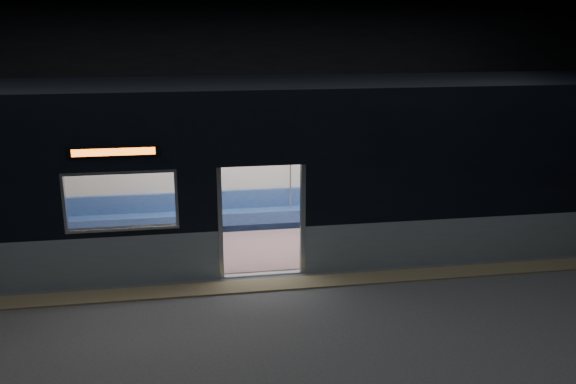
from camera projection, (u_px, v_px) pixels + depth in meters
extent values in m
cube|color=#47494C|center=(270.00, 300.00, 10.12)|extent=(24.00, 14.00, 0.01)
cube|color=black|center=(234.00, 98.00, 16.07)|extent=(24.00, 0.04, 5.00)
cube|color=#8C7F59|center=(266.00, 285.00, 10.63)|extent=(22.80, 0.50, 0.03)
cube|color=#8697A0|center=(511.00, 237.00, 11.76)|extent=(8.30, 0.12, 0.90)
cube|color=black|center=(520.00, 156.00, 11.33)|extent=(8.30, 0.12, 2.30)
cube|color=black|center=(261.00, 133.00, 10.41)|extent=(1.40, 0.12, 1.15)
cube|color=#B7BABC|center=(220.00, 223.00, 10.73)|extent=(0.08, 0.14, 2.05)
cube|color=#B7BABC|center=(303.00, 219.00, 10.96)|extent=(0.08, 0.14, 2.05)
cube|color=black|center=(114.00, 152.00, 10.02)|extent=(1.50, 0.04, 0.18)
cube|color=orange|center=(114.00, 152.00, 10.01)|extent=(1.34, 0.03, 0.12)
cube|color=beige|center=(246.00, 156.00, 13.42)|extent=(18.00, 0.12, 3.20)
cube|color=black|center=(251.00, 86.00, 11.60)|extent=(18.00, 3.00, 0.15)
cube|color=gray|center=(254.00, 246.00, 12.48)|extent=(17.76, 2.76, 0.04)
cube|color=beige|center=(252.00, 134.00, 11.85)|extent=(17.76, 2.76, 0.10)
cube|color=navy|center=(248.00, 219.00, 13.49)|extent=(11.00, 0.48, 0.41)
cube|color=navy|center=(247.00, 199.00, 13.56)|extent=(11.00, 0.10, 0.40)
cube|color=#6C4F54|center=(77.00, 266.00, 10.87)|extent=(4.40, 0.48, 0.41)
cube|color=#6C4F54|center=(428.00, 245.00, 11.90)|extent=(4.40, 0.48, 0.41)
cylinder|color=silver|center=(207.00, 211.00, 10.95)|extent=(0.04, 0.04, 2.26)
cylinder|color=silver|center=(203.00, 180.00, 13.10)|extent=(0.04, 0.04, 2.26)
cylinder|color=silver|center=(311.00, 206.00, 11.25)|extent=(0.04, 0.04, 2.26)
cylinder|color=silver|center=(290.00, 176.00, 13.40)|extent=(0.04, 0.04, 2.26)
cylinder|color=silver|center=(247.00, 143.00, 12.99)|extent=(11.00, 0.03, 0.03)
cube|color=black|center=(432.00, 200.00, 13.87)|extent=(0.15, 0.42, 0.14)
cube|color=black|center=(440.00, 200.00, 13.90)|extent=(0.15, 0.42, 0.14)
cylinder|color=black|center=(435.00, 214.00, 13.76)|extent=(0.10, 0.10, 0.43)
cylinder|color=black|center=(443.00, 214.00, 13.79)|extent=(0.10, 0.10, 0.43)
cube|color=pink|center=(433.00, 197.00, 14.05)|extent=(0.36, 0.20, 0.18)
cylinder|color=pink|center=(434.00, 184.00, 13.99)|extent=(0.37, 0.37, 0.47)
sphere|color=tan|center=(435.00, 170.00, 13.88)|extent=(0.19, 0.19, 0.19)
sphere|color=black|center=(435.00, 168.00, 13.91)|extent=(0.20, 0.20, 0.20)
cube|color=black|center=(437.00, 195.00, 13.78)|extent=(0.30, 0.28, 0.13)
cube|color=white|center=(361.00, 160.00, 13.80)|extent=(0.88, 0.03, 0.57)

